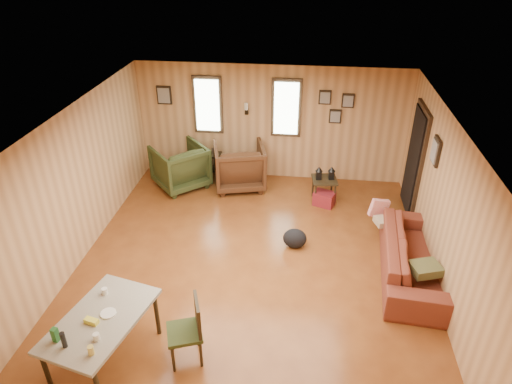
# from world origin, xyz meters

# --- Properties ---
(room) EXTENTS (5.54, 6.04, 2.44)m
(room) POSITION_xyz_m (0.17, 0.27, 1.21)
(room) COLOR brown
(room) RESTS_ON ground
(sofa) EXTENTS (0.85, 2.29, 0.88)m
(sofa) POSITION_xyz_m (2.45, -0.03, 0.44)
(sofa) COLOR maroon
(sofa) RESTS_ON ground
(recliner_brown) EXTENTS (1.19, 1.14, 1.02)m
(recliner_brown) POSITION_xyz_m (-0.59, 2.45, 0.51)
(recliner_brown) COLOR #442614
(recliner_brown) RESTS_ON ground
(recliner_green) EXTENTS (1.31, 1.30, 0.98)m
(recliner_green) POSITION_xyz_m (-1.79, 2.31, 0.49)
(recliner_green) COLOR #303A1A
(recliner_green) RESTS_ON ground
(end_table) EXTENTS (0.51, 0.46, 0.64)m
(end_table) POSITION_xyz_m (-1.31, 2.91, 0.36)
(end_table) COLOR black
(end_table) RESTS_ON ground
(side_table) EXTENTS (0.52, 0.52, 0.74)m
(side_table) POSITION_xyz_m (1.13, 2.05, 0.51)
(side_table) COLOR black
(side_table) RESTS_ON ground
(cooler) EXTENTS (0.46, 0.40, 0.28)m
(cooler) POSITION_xyz_m (1.15, 1.89, 0.14)
(cooler) COLOR maroon
(cooler) RESTS_ON ground
(backpack) EXTENTS (0.48, 0.42, 0.34)m
(backpack) POSITION_xyz_m (0.64, 0.46, 0.17)
(backpack) COLOR black
(backpack) RESTS_ON ground
(sofa_pillows) EXTENTS (0.92, 1.76, 0.36)m
(sofa_pillows) POSITION_xyz_m (2.29, 0.17, 0.50)
(sofa_pillows) COLOR brown
(sofa_pillows) RESTS_ON sofa
(dining_table) EXTENTS (1.13, 1.53, 0.91)m
(dining_table) POSITION_xyz_m (-1.52, -2.17, 0.64)
(dining_table) COLOR gray
(dining_table) RESTS_ON ground
(dining_chair) EXTENTS (0.52, 0.52, 0.91)m
(dining_chair) POSITION_xyz_m (-0.51, -1.99, 0.51)
(dining_chair) COLOR #303A1A
(dining_chair) RESTS_ON ground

